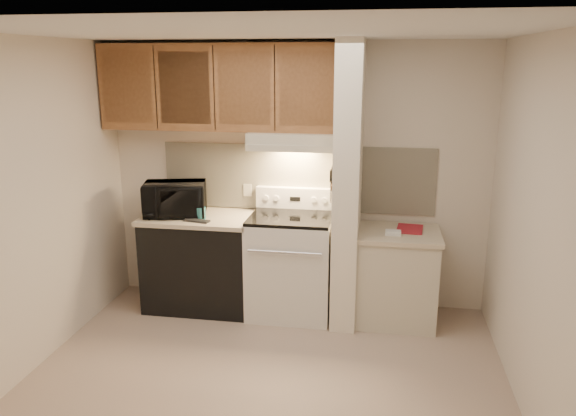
# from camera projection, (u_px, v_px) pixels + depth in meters

# --- Properties ---
(floor) EXTENTS (3.60, 3.60, 0.00)m
(floor) POSITION_uv_depth(u_px,v_px,m) (266.00, 377.00, 4.25)
(floor) COLOR tan
(floor) RESTS_ON ground
(ceiling) EXTENTS (3.60, 3.60, 0.00)m
(ceiling) POSITION_uv_depth(u_px,v_px,m) (263.00, 32.00, 3.61)
(ceiling) COLOR white
(ceiling) RESTS_ON wall_back
(wall_back) EXTENTS (3.60, 2.50, 0.02)m
(wall_back) POSITION_uv_depth(u_px,v_px,m) (297.00, 176.00, 5.36)
(wall_back) COLOR beige
(wall_back) RESTS_ON floor
(wall_left) EXTENTS (0.02, 3.00, 2.50)m
(wall_left) POSITION_uv_depth(u_px,v_px,m) (31.00, 207.00, 4.22)
(wall_left) COLOR beige
(wall_left) RESTS_ON floor
(wall_right) EXTENTS (0.02, 3.00, 2.50)m
(wall_right) POSITION_uv_depth(u_px,v_px,m) (536.00, 230.00, 3.64)
(wall_right) COLOR beige
(wall_right) RESTS_ON floor
(backsplash) EXTENTS (2.60, 0.02, 0.63)m
(backsplash) POSITION_uv_depth(u_px,v_px,m) (297.00, 178.00, 5.36)
(backsplash) COLOR #F0E6C6
(backsplash) RESTS_ON wall_back
(range_body) EXTENTS (0.76, 0.65, 0.92)m
(range_body) POSITION_uv_depth(u_px,v_px,m) (291.00, 266.00, 5.23)
(range_body) COLOR silver
(range_body) RESTS_ON floor
(oven_window) EXTENTS (0.50, 0.01, 0.30)m
(oven_window) POSITION_uv_depth(u_px,v_px,m) (285.00, 275.00, 4.92)
(oven_window) COLOR black
(oven_window) RESTS_ON range_body
(oven_handle) EXTENTS (0.65, 0.02, 0.02)m
(oven_handle) POSITION_uv_depth(u_px,v_px,m) (284.00, 252.00, 4.83)
(oven_handle) COLOR silver
(oven_handle) RESTS_ON range_body
(cooktop) EXTENTS (0.74, 0.64, 0.03)m
(cooktop) POSITION_uv_depth(u_px,v_px,m) (291.00, 217.00, 5.11)
(cooktop) COLOR black
(cooktop) RESTS_ON range_body
(range_backguard) EXTENTS (0.76, 0.08, 0.20)m
(range_backguard) POSITION_uv_depth(u_px,v_px,m) (296.00, 198.00, 5.36)
(range_backguard) COLOR silver
(range_backguard) RESTS_ON range_body
(range_display) EXTENTS (0.10, 0.01, 0.04)m
(range_display) POSITION_uv_depth(u_px,v_px,m) (295.00, 199.00, 5.32)
(range_display) COLOR black
(range_display) RESTS_ON range_backguard
(range_knob_left_outer) EXTENTS (0.05, 0.02, 0.05)m
(range_knob_left_outer) POSITION_uv_depth(u_px,v_px,m) (266.00, 198.00, 5.36)
(range_knob_left_outer) COLOR silver
(range_knob_left_outer) RESTS_ON range_backguard
(range_knob_left_inner) EXTENTS (0.05, 0.02, 0.05)m
(range_knob_left_inner) POSITION_uv_depth(u_px,v_px,m) (276.00, 198.00, 5.34)
(range_knob_left_inner) COLOR silver
(range_knob_left_inner) RESTS_ON range_backguard
(range_knob_right_inner) EXTENTS (0.05, 0.02, 0.05)m
(range_knob_right_inner) POSITION_uv_depth(u_px,v_px,m) (314.00, 200.00, 5.28)
(range_knob_right_inner) COLOR silver
(range_knob_right_inner) RESTS_ON range_backguard
(range_knob_right_outer) EXTENTS (0.05, 0.02, 0.05)m
(range_knob_right_outer) POSITION_uv_depth(u_px,v_px,m) (324.00, 200.00, 5.27)
(range_knob_right_outer) COLOR silver
(range_knob_right_outer) RESTS_ON range_backguard
(dishwasher_front) EXTENTS (1.00, 0.63, 0.87)m
(dishwasher_front) POSITION_uv_depth(u_px,v_px,m) (201.00, 263.00, 5.39)
(dishwasher_front) COLOR black
(dishwasher_front) RESTS_ON floor
(left_countertop) EXTENTS (1.04, 0.67, 0.04)m
(left_countertop) POSITION_uv_depth(u_px,v_px,m) (199.00, 218.00, 5.28)
(left_countertop) COLOR beige
(left_countertop) RESTS_ON dishwasher_front
(spoon_rest) EXTENTS (0.25, 0.12, 0.02)m
(spoon_rest) POSITION_uv_depth(u_px,v_px,m) (197.00, 221.00, 5.07)
(spoon_rest) COLOR black
(spoon_rest) RESTS_ON left_countertop
(teal_jar) EXTENTS (0.11, 0.11, 0.11)m
(teal_jar) POSITION_uv_depth(u_px,v_px,m) (200.00, 213.00, 5.15)
(teal_jar) COLOR #23656A
(teal_jar) RESTS_ON left_countertop
(outlet) EXTENTS (0.08, 0.01, 0.12)m
(outlet) POSITION_uv_depth(u_px,v_px,m) (248.00, 190.00, 5.45)
(outlet) COLOR beige
(outlet) RESTS_ON backsplash
(microwave) EXTENTS (0.64, 0.51, 0.31)m
(microwave) POSITION_uv_depth(u_px,v_px,m) (175.00, 199.00, 5.25)
(microwave) COLOR black
(microwave) RESTS_ON left_countertop
(partition_pillar) EXTENTS (0.22, 0.70, 2.50)m
(partition_pillar) POSITION_uv_depth(u_px,v_px,m) (348.00, 186.00, 4.95)
(partition_pillar) COLOR #F2E6CF
(partition_pillar) RESTS_ON floor
(pillar_trim) EXTENTS (0.01, 0.70, 0.04)m
(pillar_trim) POSITION_uv_depth(u_px,v_px,m) (335.00, 180.00, 4.95)
(pillar_trim) COLOR #935E36
(pillar_trim) RESTS_ON partition_pillar
(knife_strip) EXTENTS (0.02, 0.42, 0.04)m
(knife_strip) POSITION_uv_depth(u_px,v_px,m) (334.00, 179.00, 4.90)
(knife_strip) COLOR black
(knife_strip) RESTS_ON partition_pillar
(knife_blade_a) EXTENTS (0.01, 0.03, 0.16)m
(knife_blade_a) POSITION_uv_depth(u_px,v_px,m) (330.00, 194.00, 4.78)
(knife_blade_a) COLOR silver
(knife_blade_a) RESTS_ON knife_strip
(knife_handle_a) EXTENTS (0.02, 0.02, 0.10)m
(knife_handle_a) POSITION_uv_depth(u_px,v_px,m) (331.00, 176.00, 4.75)
(knife_handle_a) COLOR black
(knife_handle_a) RESTS_ON knife_strip
(knife_blade_b) EXTENTS (0.01, 0.04, 0.18)m
(knife_blade_b) POSITION_uv_depth(u_px,v_px,m) (331.00, 193.00, 4.87)
(knife_blade_b) COLOR silver
(knife_blade_b) RESTS_ON knife_strip
(knife_handle_b) EXTENTS (0.02, 0.02, 0.10)m
(knife_handle_b) POSITION_uv_depth(u_px,v_px,m) (332.00, 175.00, 4.80)
(knife_handle_b) COLOR black
(knife_handle_b) RESTS_ON knife_strip
(knife_blade_c) EXTENTS (0.01, 0.04, 0.20)m
(knife_blade_c) POSITION_uv_depth(u_px,v_px,m) (332.00, 192.00, 4.94)
(knife_blade_c) COLOR silver
(knife_blade_c) RESTS_ON knife_strip
(knife_handle_c) EXTENTS (0.02, 0.02, 0.10)m
(knife_handle_c) POSITION_uv_depth(u_px,v_px,m) (333.00, 173.00, 4.90)
(knife_handle_c) COLOR black
(knife_handle_c) RESTS_ON knife_strip
(knife_blade_d) EXTENTS (0.01, 0.04, 0.16)m
(knife_blade_d) POSITION_uv_depth(u_px,v_px,m) (333.00, 188.00, 5.00)
(knife_blade_d) COLOR silver
(knife_blade_d) RESTS_ON knife_strip
(knife_handle_d) EXTENTS (0.02, 0.02, 0.10)m
(knife_handle_d) POSITION_uv_depth(u_px,v_px,m) (333.00, 171.00, 4.97)
(knife_handle_d) COLOR black
(knife_handle_d) RESTS_ON knife_strip
(knife_blade_e) EXTENTS (0.01, 0.04, 0.18)m
(knife_blade_e) POSITION_uv_depth(u_px,v_px,m) (334.00, 187.00, 5.09)
(knife_blade_e) COLOR silver
(knife_blade_e) RESTS_ON knife_strip
(knife_handle_e) EXTENTS (0.02, 0.02, 0.10)m
(knife_handle_e) POSITION_uv_depth(u_px,v_px,m) (334.00, 170.00, 5.04)
(knife_handle_e) COLOR black
(knife_handle_e) RESTS_ON knife_strip
(oven_mitt) EXTENTS (0.03, 0.11, 0.26)m
(oven_mitt) POSITION_uv_depth(u_px,v_px,m) (334.00, 193.00, 5.16)
(oven_mitt) COLOR gray
(oven_mitt) RESTS_ON partition_pillar
(right_cab_base) EXTENTS (0.70, 0.60, 0.81)m
(right_cab_base) POSITION_uv_depth(u_px,v_px,m) (396.00, 278.00, 5.09)
(right_cab_base) COLOR beige
(right_cab_base) RESTS_ON floor
(right_countertop) EXTENTS (0.74, 0.64, 0.04)m
(right_countertop) POSITION_uv_depth(u_px,v_px,m) (398.00, 234.00, 4.98)
(right_countertop) COLOR beige
(right_countertop) RESTS_ON right_cab_base
(red_folder) EXTENTS (0.26, 0.33, 0.01)m
(red_folder) POSITION_uv_depth(u_px,v_px,m) (410.00, 229.00, 5.04)
(red_folder) COLOR maroon
(red_folder) RESTS_ON right_countertop
(white_box) EXTENTS (0.14, 0.09, 0.04)m
(white_box) POSITION_uv_depth(u_px,v_px,m) (393.00, 233.00, 4.88)
(white_box) COLOR white
(white_box) RESTS_ON right_countertop
(range_hood) EXTENTS (0.78, 0.44, 0.15)m
(range_hood) POSITION_uv_depth(u_px,v_px,m) (293.00, 140.00, 5.06)
(range_hood) COLOR beige
(range_hood) RESTS_ON upper_cabinets
(hood_lip) EXTENTS (0.78, 0.04, 0.06)m
(hood_lip) POSITION_uv_depth(u_px,v_px,m) (289.00, 149.00, 4.87)
(hood_lip) COLOR beige
(hood_lip) RESTS_ON range_hood
(upper_cabinets) EXTENTS (2.18, 0.33, 0.77)m
(upper_cabinets) POSITION_uv_depth(u_px,v_px,m) (219.00, 87.00, 5.09)
(upper_cabinets) COLOR #935E36
(upper_cabinets) RESTS_ON wall_back
(cab_door_a) EXTENTS (0.46, 0.01, 0.63)m
(cab_door_a) POSITION_uv_depth(u_px,v_px,m) (127.00, 87.00, 5.07)
(cab_door_a) COLOR #935E36
(cab_door_a) RESTS_ON upper_cabinets
(cab_gap_a) EXTENTS (0.01, 0.01, 0.73)m
(cab_gap_a) POSITION_uv_depth(u_px,v_px,m) (155.00, 88.00, 5.03)
(cab_gap_a) COLOR black
(cab_gap_a) RESTS_ON upper_cabinets
(cab_door_b) EXTENTS (0.46, 0.01, 0.63)m
(cab_door_b) POSITION_uv_depth(u_px,v_px,m) (185.00, 88.00, 4.99)
(cab_door_b) COLOR #935E36
(cab_door_b) RESTS_ON upper_cabinets
(cab_gap_b) EXTENTS (0.01, 0.01, 0.73)m
(cab_gap_b) POSITION_uv_depth(u_px,v_px,m) (214.00, 88.00, 4.94)
(cab_gap_b) COLOR black
(cab_gap_b) RESTS_ON upper_cabinets
(cab_door_c) EXTENTS (0.46, 0.01, 0.63)m
(cab_door_c) POSITION_uv_depth(u_px,v_px,m) (244.00, 88.00, 4.90)
(cab_door_c) COLOR #935E36
(cab_door_c) RESTS_ON upper_cabinets
(cab_gap_c) EXTENTS (0.01, 0.01, 0.73)m
(cab_gap_c) POSITION_uv_depth(u_px,v_px,m) (275.00, 89.00, 4.85)
(cab_gap_c) COLOR black
(cab_gap_c) RESTS_ON upper_cabinets
(cab_door_d) EXTENTS (0.46, 0.01, 0.63)m
(cab_door_d) POSITION_uv_depth(u_px,v_px,m) (306.00, 89.00, 4.81)
(cab_door_d) COLOR #935E36
(cab_door_d) RESTS_ON upper_cabinets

